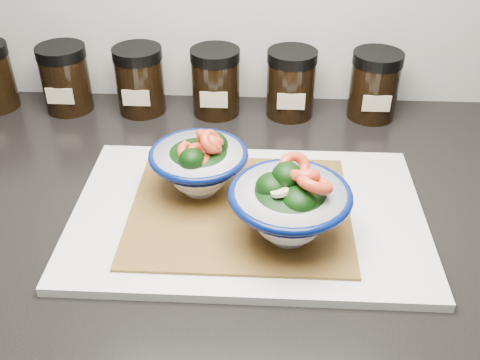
{
  "coord_description": "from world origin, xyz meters",
  "views": [
    {
      "loc": [
        0.06,
        0.83,
        1.36
      ],
      "look_at": [
        0.03,
        1.4,
        0.96
      ],
      "focal_mm": 42.0,
      "sensor_mm": 36.0,
      "label": 1
    }
  ],
  "objects_px": {
    "spice_jar_e": "(291,83)",
    "spice_jar_f": "(374,85)",
    "cutting_board": "(248,214)",
    "bowl_right": "(290,206)",
    "spice_jar_c": "(140,80)",
    "bowl_left": "(200,164)",
    "spice_jar_d": "(216,82)",
    "spice_jar_b": "(65,78)"
  },
  "relations": [
    {
      "from": "spice_jar_e",
      "to": "spice_jar_f",
      "type": "bearing_deg",
      "value": 0.0
    },
    {
      "from": "cutting_board",
      "to": "spice_jar_e",
      "type": "relative_size",
      "value": 3.98
    },
    {
      "from": "cutting_board",
      "to": "bowl_right",
      "type": "relative_size",
      "value": 3.12
    },
    {
      "from": "spice_jar_e",
      "to": "spice_jar_c",
      "type": "bearing_deg",
      "value": 180.0
    },
    {
      "from": "bowl_left",
      "to": "spice_jar_e",
      "type": "distance_m",
      "value": 0.28
    },
    {
      "from": "spice_jar_d",
      "to": "bowl_left",
      "type": "bearing_deg",
      "value": -89.8
    },
    {
      "from": "spice_jar_b",
      "to": "spice_jar_c",
      "type": "height_order",
      "value": "same"
    },
    {
      "from": "cutting_board",
      "to": "bowl_left",
      "type": "relative_size",
      "value": 3.46
    },
    {
      "from": "cutting_board",
      "to": "bowl_right",
      "type": "height_order",
      "value": "bowl_right"
    },
    {
      "from": "spice_jar_c",
      "to": "spice_jar_e",
      "type": "xyz_separation_m",
      "value": [
        0.25,
        0.0,
        0.0
      ]
    },
    {
      "from": "spice_jar_e",
      "to": "spice_jar_d",
      "type": "bearing_deg",
      "value": 180.0
    },
    {
      "from": "bowl_right",
      "to": "spice_jar_f",
      "type": "distance_m",
      "value": 0.37
    },
    {
      "from": "cutting_board",
      "to": "bowl_right",
      "type": "xyz_separation_m",
      "value": [
        0.05,
        -0.05,
        0.05
      ]
    },
    {
      "from": "spice_jar_b",
      "to": "cutting_board",
      "type": "bearing_deg",
      "value": -42.03
    },
    {
      "from": "bowl_left",
      "to": "spice_jar_b",
      "type": "relative_size",
      "value": 1.15
    },
    {
      "from": "cutting_board",
      "to": "spice_jar_e",
      "type": "bearing_deg",
      "value": 78.32
    },
    {
      "from": "bowl_right",
      "to": "spice_jar_c",
      "type": "relative_size",
      "value": 1.28
    },
    {
      "from": "spice_jar_b",
      "to": "spice_jar_d",
      "type": "xyz_separation_m",
      "value": [
        0.25,
        0.0,
        0.0
      ]
    },
    {
      "from": "spice_jar_c",
      "to": "spice_jar_d",
      "type": "height_order",
      "value": "same"
    },
    {
      "from": "cutting_board",
      "to": "spice_jar_d",
      "type": "relative_size",
      "value": 3.98
    },
    {
      "from": "bowl_left",
      "to": "spice_jar_f",
      "type": "distance_m",
      "value": 0.36
    },
    {
      "from": "cutting_board",
      "to": "spice_jar_c",
      "type": "distance_m",
      "value": 0.35
    },
    {
      "from": "cutting_board",
      "to": "spice_jar_b",
      "type": "relative_size",
      "value": 3.98
    },
    {
      "from": "spice_jar_e",
      "to": "spice_jar_f",
      "type": "height_order",
      "value": "same"
    },
    {
      "from": "spice_jar_d",
      "to": "spice_jar_b",
      "type": "bearing_deg",
      "value": 180.0
    },
    {
      "from": "cutting_board",
      "to": "spice_jar_c",
      "type": "bearing_deg",
      "value": 123.83
    },
    {
      "from": "bowl_right",
      "to": "spice_jar_b",
      "type": "relative_size",
      "value": 1.28
    },
    {
      "from": "spice_jar_b",
      "to": "spice_jar_c",
      "type": "relative_size",
      "value": 1.0
    },
    {
      "from": "spice_jar_b",
      "to": "spice_jar_c",
      "type": "bearing_deg",
      "value": 0.0
    },
    {
      "from": "spice_jar_f",
      "to": "bowl_right",
      "type": "bearing_deg",
      "value": -113.43
    },
    {
      "from": "spice_jar_c",
      "to": "spice_jar_e",
      "type": "distance_m",
      "value": 0.25
    },
    {
      "from": "bowl_left",
      "to": "bowl_right",
      "type": "distance_m",
      "value": 0.15
    },
    {
      "from": "bowl_right",
      "to": "spice_jar_d",
      "type": "relative_size",
      "value": 1.28
    },
    {
      "from": "bowl_left",
      "to": "spice_jar_e",
      "type": "bearing_deg",
      "value": 63.5
    },
    {
      "from": "spice_jar_d",
      "to": "spice_jar_e",
      "type": "bearing_deg",
      "value": 0.0
    },
    {
      "from": "spice_jar_b",
      "to": "spice_jar_f",
      "type": "distance_m",
      "value": 0.52
    },
    {
      "from": "spice_jar_c",
      "to": "bowl_left",
      "type": "bearing_deg",
      "value": -62.72
    },
    {
      "from": "bowl_right",
      "to": "spice_jar_d",
      "type": "xyz_separation_m",
      "value": [
        -0.12,
        0.34,
        -0.0
      ]
    },
    {
      "from": "spice_jar_b",
      "to": "spice_jar_e",
      "type": "bearing_deg",
      "value": 0.0
    },
    {
      "from": "cutting_board",
      "to": "spice_jar_b",
      "type": "distance_m",
      "value": 0.43
    },
    {
      "from": "spice_jar_d",
      "to": "spice_jar_e",
      "type": "distance_m",
      "value": 0.13
    },
    {
      "from": "cutting_board",
      "to": "bowl_right",
      "type": "distance_m",
      "value": 0.09
    }
  ]
}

